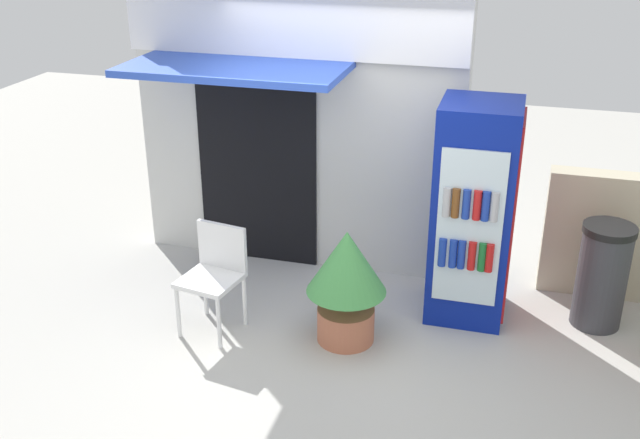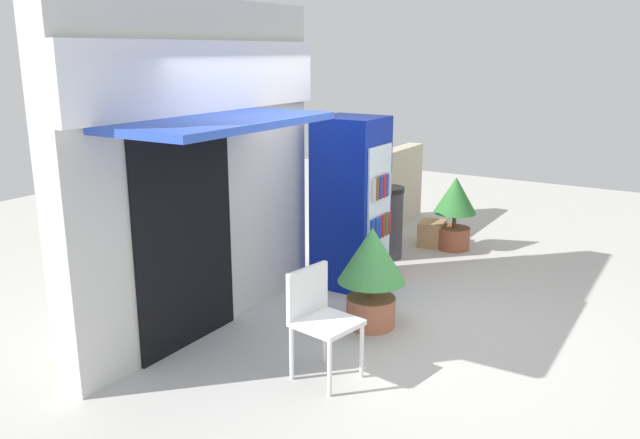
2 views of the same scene
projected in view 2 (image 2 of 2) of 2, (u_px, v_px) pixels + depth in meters
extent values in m
plane|color=beige|center=(378.00, 334.00, 5.98)|extent=(16.00, 16.00, 0.00)
cube|color=silver|center=(198.00, 171.00, 5.82)|extent=(3.09, 0.29, 2.98)
cube|color=white|center=(210.00, 77.00, 5.52)|extent=(3.09, 0.08, 0.60)
cube|color=blue|center=(222.00, 122.00, 5.08)|extent=(1.88, 0.94, 0.06)
cube|color=black|center=(186.00, 239.00, 5.57)|extent=(1.16, 0.03, 1.95)
cube|color=navy|center=(350.00, 203.00, 7.04)|extent=(0.64, 0.67, 1.87)
cube|color=silver|center=(379.00, 207.00, 6.87)|extent=(0.51, 0.02, 1.31)
cube|color=red|center=(365.00, 197.00, 7.31)|extent=(0.02, 0.60, 1.68)
cylinder|color=#1938A5|center=(372.00, 231.00, 6.75)|extent=(0.06, 0.06, 0.24)
cylinder|color=#1938A5|center=(376.00, 229.00, 6.82)|extent=(0.06, 0.06, 0.24)
cylinder|color=#1938A5|center=(378.00, 228.00, 6.88)|extent=(0.06, 0.06, 0.24)
cylinder|color=red|center=(382.00, 226.00, 6.95)|extent=(0.06, 0.06, 0.24)
cylinder|color=#196B2D|center=(385.00, 224.00, 7.01)|extent=(0.06, 0.06, 0.24)
cylinder|color=red|center=(387.00, 223.00, 7.06)|extent=(0.06, 0.06, 0.24)
cylinder|color=#B2B2B7|center=(373.00, 190.00, 6.65)|extent=(0.06, 0.06, 0.24)
cylinder|color=brown|center=(376.00, 189.00, 6.70)|extent=(0.06, 0.06, 0.24)
cylinder|color=#1938A5|center=(380.00, 187.00, 6.77)|extent=(0.06, 0.06, 0.24)
cylinder|color=red|center=(383.00, 186.00, 6.84)|extent=(0.06, 0.06, 0.24)
cylinder|color=#1938A5|center=(386.00, 185.00, 6.89)|extent=(0.06, 0.06, 0.24)
cylinder|color=#B2B2B7|center=(388.00, 184.00, 6.95)|extent=(0.06, 0.06, 0.24)
cylinder|color=white|center=(330.00, 369.00, 4.86)|extent=(0.04, 0.04, 0.46)
cylinder|color=white|center=(362.00, 351.00, 5.14)|extent=(0.04, 0.04, 0.46)
cylinder|color=white|center=(292.00, 353.00, 5.11)|extent=(0.04, 0.04, 0.46)
cylinder|color=white|center=(324.00, 337.00, 5.40)|extent=(0.04, 0.04, 0.46)
cube|color=white|center=(327.00, 323.00, 5.06)|extent=(0.52, 0.52, 0.04)
cube|color=white|center=(307.00, 291.00, 5.14)|extent=(0.45, 0.12, 0.39)
cylinder|color=#BC6B4C|center=(371.00, 311.00, 6.14)|extent=(0.47, 0.47, 0.29)
cylinder|color=brown|center=(371.00, 289.00, 6.08)|extent=(0.05, 0.05, 0.16)
cone|color=#47994C|center=(372.00, 255.00, 6.00)|extent=(0.64, 0.64, 0.52)
cylinder|color=#995138|center=(453.00, 238.00, 8.53)|extent=(0.43, 0.43, 0.29)
cylinder|color=brown|center=(454.00, 220.00, 8.46)|extent=(0.05, 0.05, 0.20)
cone|color=#2D7533|center=(456.00, 195.00, 8.38)|extent=(0.55, 0.55, 0.47)
cylinder|color=#38383D|center=(386.00, 225.00, 8.11)|extent=(0.41, 0.41, 0.85)
cylinder|color=black|center=(387.00, 189.00, 7.99)|extent=(0.43, 0.43, 0.06)
cube|color=beige|center=(377.00, 195.00, 9.07)|extent=(2.70, 0.22, 1.15)
cube|color=tan|center=(432.00, 233.00, 8.69)|extent=(0.44, 0.38, 0.32)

